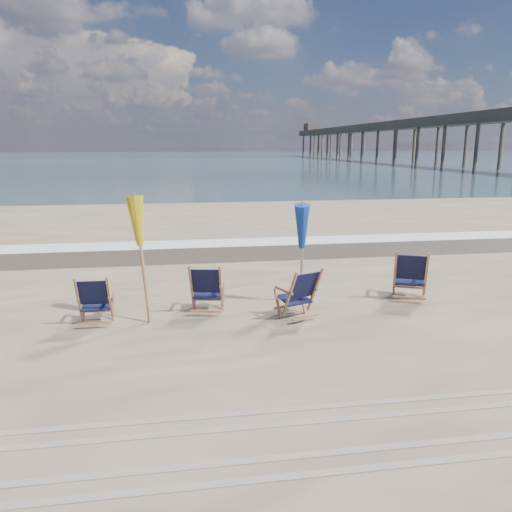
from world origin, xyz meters
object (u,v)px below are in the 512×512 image
at_px(beach_chair_3, 426,277).
at_px(fishing_pier, 411,136).
at_px(beach_chair_2, 315,292).
at_px(umbrella_blue, 302,230).
at_px(beach_chair_0, 110,300).
at_px(beach_chair_1, 221,289).
at_px(umbrella_yellow, 141,228).

height_order(beach_chair_3, fishing_pier, fishing_pier).
relative_size(beach_chair_2, beach_chair_3, 0.92).
relative_size(beach_chair_2, umbrella_blue, 0.49).
relative_size(umbrella_blue, fishing_pier, 0.01).
bearing_deg(beach_chair_2, beach_chair_3, 171.57).
bearing_deg(fishing_pier, beach_chair_0, -119.19).
bearing_deg(fishing_pier, beach_chair_2, -116.93).
distance_m(beach_chair_2, umbrella_blue, 1.28).
xyz_separation_m(beach_chair_0, beach_chair_1, (1.95, 0.28, 0.02)).
relative_size(beach_chair_0, umbrella_yellow, 0.42).
height_order(beach_chair_1, beach_chair_2, beach_chair_2).
xyz_separation_m(beach_chair_1, beach_chair_3, (4.09, 0.10, 0.04)).
distance_m(beach_chair_0, fishing_pier, 83.65).
distance_m(beach_chair_2, beach_chair_3, 2.48).
height_order(umbrella_yellow, fishing_pier, fishing_pier).
relative_size(beach_chair_1, fishing_pier, 0.01).
bearing_deg(umbrella_yellow, beach_chair_1, 6.30).
xyz_separation_m(beach_chair_2, fishing_pier, (37.13, 73.10, 4.16)).
height_order(beach_chair_0, umbrella_yellow, umbrella_yellow).
relative_size(beach_chair_2, fishing_pier, 0.01).
xyz_separation_m(beach_chair_3, umbrella_blue, (-2.48, 0.25, 0.96)).
xyz_separation_m(beach_chair_0, beach_chair_3, (6.03, 0.38, 0.07)).
distance_m(beach_chair_1, beach_chair_3, 4.09).
height_order(beach_chair_2, umbrella_yellow, umbrella_yellow).
distance_m(beach_chair_3, umbrella_blue, 2.67).
xyz_separation_m(beach_chair_3, fishing_pier, (34.70, 72.55, 4.12)).
bearing_deg(beach_chair_0, beach_chair_1, -170.52).
height_order(beach_chair_0, umbrella_blue, umbrella_blue).
relative_size(beach_chair_1, umbrella_yellow, 0.44).
distance_m(beach_chair_1, beach_chair_2, 1.72).
height_order(beach_chair_0, beach_chair_2, beach_chair_2).
relative_size(beach_chair_0, beach_chair_2, 0.95).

